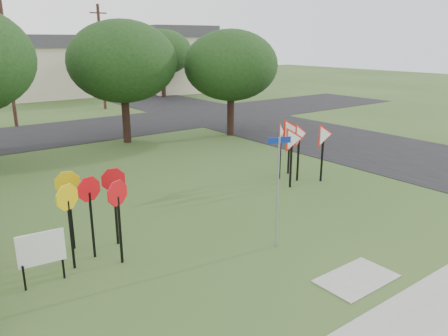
{
  "coord_description": "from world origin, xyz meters",
  "views": [
    {
      "loc": [
        -8.37,
        -8.07,
        5.66
      ],
      "look_at": [
        -0.04,
        3.0,
        1.6
      ],
      "focal_mm": 35.0,
      "sensor_mm": 36.0,
      "label": 1
    }
  ],
  "objects_px": {
    "yield_sign_cluster": "(297,137)",
    "street_name_sign": "(278,186)",
    "info_board": "(41,250)",
    "stop_sign_cluster": "(92,196)"
  },
  "relations": [
    {
      "from": "stop_sign_cluster",
      "to": "street_name_sign",
      "type": "bearing_deg",
      "value": -30.63
    },
    {
      "from": "stop_sign_cluster",
      "to": "info_board",
      "type": "xyz_separation_m",
      "value": [
        -1.55,
        -0.67,
        -0.81
      ]
    },
    {
      "from": "stop_sign_cluster",
      "to": "info_board",
      "type": "distance_m",
      "value": 1.87
    },
    {
      "from": "street_name_sign",
      "to": "yield_sign_cluster",
      "type": "relative_size",
      "value": 1.18
    },
    {
      "from": "street_name_sign",
      "to": "info_board",
      "type": "distance_m",
      "value": 6.2
    },
    {
      "from": "stop_sign_cluster",
      "to": "info_board",
      "type": "bearing_deg",
      "value": -156.65
    },
    {
      "from": "yield_sign_cluster",
      "to": "street_name_sign",
      "type": "bearing_deg",
      "value": -140.82
    },
    {
      "from": "street_name_sign",
      "to": "stop_sign_cluster",
      "type": "bearing_deg",
      "value": 149.37
    },
    {
      "from": "street_name_sign",
      "to": "stop_sign_cluster",
      "type": "relative_size",
      "value": 1.39
    },
    {
      "from": "stop_sign_cluster",
      "to": "yield_sign_cluster",
      "type": "bearing_deg",
      "value": 9.06
    }
  ]
}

